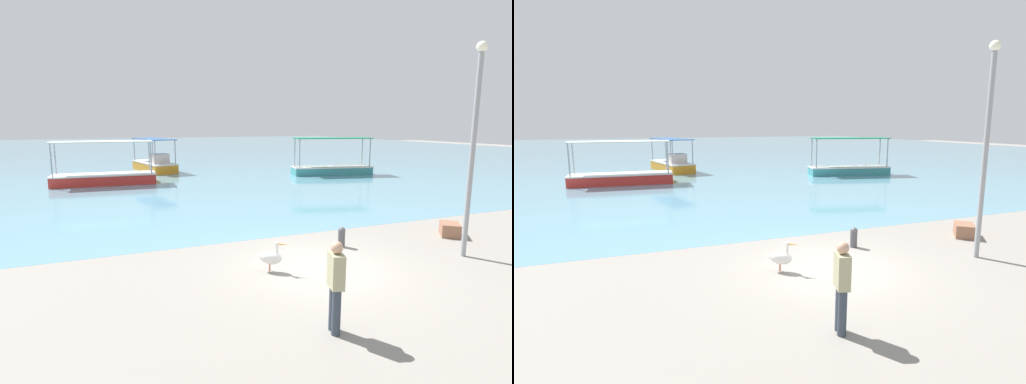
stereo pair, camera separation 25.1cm
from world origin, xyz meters
TOP-DOWN VIEW (x-y plane):
  - ground at (0.00, 0.00)m, footprint 120.00×120.00m
  - harbor_water at (0.00, 48.00)m, footprint 110.00×90.00m
  - fishing_boat_far_right at (-0.92, 23.03)m, footprint 2.88×5.61m
  - fishing_boat_near_left at (10.69, 16.14)m, footprint 5.95×2.91m
  - fishing_boat_near_right at (-4.73, 17.33)m, footprint 6.12×2.24m
  - pelican at (-1.28, 0.25)m, footprint 0.71×0.57m
  - lamp_post at (4.23, -0.70)m, footprint 0.28×0.28m
  - mooring_bollard at (1.54, 1.32)m, footprint 0.22×0.22m
  - fisherman_standing at (-1.45, -2.88)m, footprint 0.33×0.45m
  - cargo_crate at (5.57, 0.98)m, footprint 0.98×1.02m

SIDE VIEW (x-z plane):
  - ground at x=0.00m, z-range 0.00..0.00m
  - harbor_water at x=0.00m, z-range 0.00..0.00m
  - cargo_crate at x=5.57m, z-range 0.00..0.43m
  - mooring_bollard at x=1.54m, z-range 0.02..0.64m
  - pelican at x=-1.28m, z-range -0.02..0.78m
  - fishing_boat_near_left at x=10.69m, z-range -0.82..1.83m
  - fishing_boat_near_right at x=-4.73m, z-range -0.80..1.82m
  - fishing_boat_far_right at x=-0.92m, z-range -0.68..1.83m
  - fisherman_standing at x=-1.45m, z-range 0.06..1.75m
  - lamp_post at x=4.23m, z-range 0.36..6.15m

